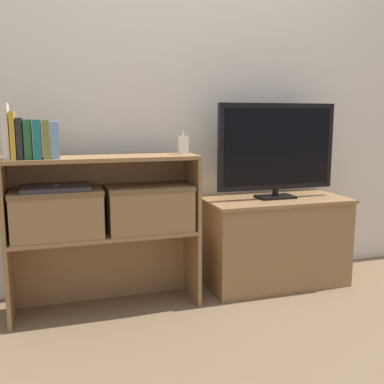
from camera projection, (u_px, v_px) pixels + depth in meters
The scene contains 17 objects.
ground_plane at pixel (200, 306), 2.41m from camera, with size 16.00×16.00×0.00m, color brown.
wall_back at pixel (176, 84), 2.64m from camera, with size 10.00×0.05×2.40m.
tv_stand at pixel (274, 240), 2.73m from camera, with size 0.86×0.44×0.53m.
tv at pixel (277, 148), 2.64m from camera, with size 0.74×0.14×0.56m.
bookshelf_lower_tier at pixel (105, 256), 2.42m from camera, with size 0.97×0.29×0.41m.
bookshelf_upper_tier at pixel (102, 182), 2.35m from camera, with size 0.97×0.29×0.40m.
book_ivory at pixel (6, 131), 2.08m from camera, with size 0.03×0.13×0.26m.
book_mustard at pixel (13, 135), 2.09m from camera, with size 0.02×0.15×0.22m.
book_charcoal at pixel (20, 138), 2.10m from camera, with size 0.03×0.13×0.19m.
book_forest at pixel (28, 139), 2.11m from camera, with size 0.03×0.12×0.18m.
book_teal at pixel (37, 139), 2.13m from camera, with size 0.04×0.15×0.18m.
book_olive at pixel (46, 139), 2.14m from camera, with size 0.03×0.16×0.18m.
book_skyblue at pixel (55, 140), 2.15m from camera, with size 0.04×0.15×0.17m.
baby_monitor at pixel (183, 145), 2.39m from camera, with size 0.05×0.04×0.13m.
storage_basket_left at pixel (57, 211), 2.23m from camera, with size 0.44×0.25×0.24m.
storage_basket_right at pixel (149, 206), 2.37m from camera, with size 0.44×0.25×0.24m.
laptop at pixel (56, 188), 2.21m from camera, with size 0.33×0.24×0.02m.
Camera 1 is at (-0.73, -2.16, 1.01)m, focal length 42.00 mm.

